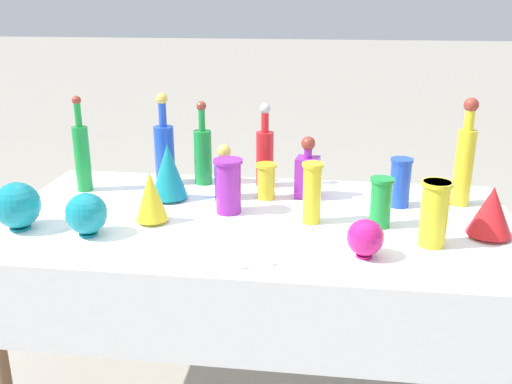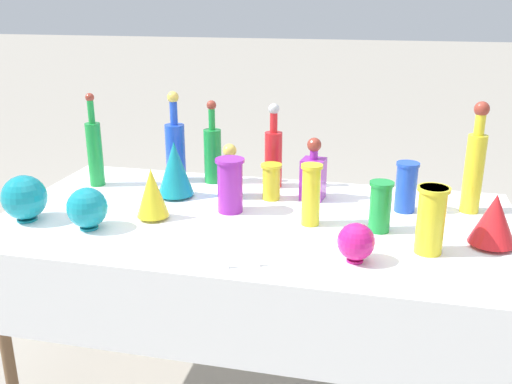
{
  "view_description": "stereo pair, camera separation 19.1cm",
  "coord_description": "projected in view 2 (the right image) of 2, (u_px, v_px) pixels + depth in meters",
  "views": [
    {
      "loc": [
        0.25,
        -1.94,
        1.54
      ],
      "look_at": [
        0.0,
        0.0,
        0.86
      ],
      "focal_mm": 40.0,
      "sensor_mm": 36.0,
      "label": 1
    },
    {
      "loc": [
        0.44,
        -1.91,
        1.54
      ],
      "look_at": [
        0.0,
        0.0,
        0.86
      ],
      "focal_mm": 40.0,
      "sensor_mm": 36.0,
      "label": 2
    }
  ],
  "objects": [
    {
      "name": "fluted_vase_0",
      "position": [
        494.0,
        219.0,
        1.84
      ],
      "size": [
        0.15,
        0.15,
        0.18
      ],
      "color": "red",
      "rests_on": "display_table"
    },
    {
      "name": "round_bowl_1",
      "position": [
        356.0,
        242.0,
        1.74
      ],
      "size": [
        0.12,
        0.12,
        0.12
      ],
      "color": "#C61972",
      "rests_on": "display_table"
    },
    {
      "name": "display_table",
      "position": [
        254.0,
        236.0,
        2.09
      ],
      "size": [
        1.89,
        0.98,
        0.76
      ],
      "color": "white",
      "rests_on": "ground"
    },
    {
      "name": "fluted_vase_2",
      "position": [
        175.0,
        169.0,
        2.29
      ],
      "size": [
        0.15,
        0.15,
        0.23
      ],
      "color": "teal",
      "rests_on": "display_table"
    },
    {
      "name": "cardboard_box_behind_left",
      "position": [
        221.0,
        245.0,
        3.39
      ],
      "size": [
        0.59,
        0.45,
        0.35
      ],
      "color": "tan",
      "rests_on": "ground"
    },
    {
      "name": "slender_vase_1",
      "position": [
        271.0,
        180.0,
        2.27
      ],
      "size": [
        0.08,
        0.08,
        0.15
      ],
      "color": "yellow",
      "rests_on": "display_table"
    },
    {
      "name": "slender_vase_5",
      "position": [
        431.0,
        218.0,
        1.78
      ],
      "size": [
        0.1,
        0.1,
        0.22
      ],
      "color": "yellow",
      "rests_on": "display_table"
    },
    {
      "name": "tall_bottle_4",
      "position": [
        95.0,
        150.0,
        2.42
      ],
      "size": [
        0.06,
        0.06,
        0.4
      ],
      "color": "#198C38",
      "rests_on": "display_table"
    },
    {
      "name": "slender_vase_0",
      "position": [
        406.0,
        185.0,
        2.14
      ],
      "size": [
        0.09,
        0.09,
        0.19
      ],
      "color": "blue",
      "rests_on": "display_table"
    },
    {
      "name": "price_tag_center",
      "position": [
        253.0,
        261.0,
        1.72
      ],
      "size": [
        0.04,
        0.01,
        0.03
      ],
      "primitive_type": "cube",
      "rotation": [
        -0.21,
        0.0,
        0.02
      ],
      "color": "white",
      "rests_on": "display_table"
    },
    {
      "name": "square_decanter_0",
      "position": [
        230.0,
        175.0,
        2.29
      ],
      "size": [
        0.1,
        0.1,
        0.22
      ],
      "color": "blue",
      "rests_on": "display_table"
    },
    {
      "name": "round_bowl_0",
      "position": [
        24.0,
        198.0,
        2.05
      ],
      "size": [
        0.16,
        0.16,
        0.17
      ],
      "color": "teal",
      "rests_on": "display_table"
    },
    {
      "name": "slender_vase_2",
      "position": [
        380.0,
        205.0,
        1.96
      ],
      "size": [
        0.08,
        0.08,
        0.18
      ],
      "color": "#198C38",
      "rests_on": "display_table"
    },
    {
      "name": "tall_bottle_1",
      "position": [
        175.0,
        148.0,
        2.48
      ],
      "size": [
        0.09,
        0.09,
        0.39
      ],
      "color": "blue",
      "rests_on": "display_table"
    },
    {
      "name": "round_bowl_2",
      "position": [
        87.0,
        208.0,
        1.98
      ],
      "size": [
        0.14,
        0.14,
        0.15
      ],
      "color": "teal",
      "rests_on": "display_table"
    },
    {
      "name": "fluted_vase_1",
      "position": [
        152.0,
        193.0,
        2.07
      ],
      "size": [
        0.12,
        0.12,
        0.19
      ],
      "color": "yellow",
      "rests_on": "display_table"
    },
    {
      "name": "tall_bottle_0",
      "position": [
        475.0,
        165.0,
        2.11
      ],
      "size": [
        0.07,
        0.07,
        0.42
      ],
      "color": "yellow",
      "rests_on": "display_table"
    },
    {
      "name": "slender_vase_4",
      "position": [
        311.0,
        193.0,
        2.01
      ],
      "size": [
        0.08,
        0.08,
        0.22
      ],
      "color": "yellow",
      "rests_on": "display_table"
    },
    {
      "name": "slender_vase_3",
      "position": [
        230.0,
        184.0,
        2.13
      ],
      "size": [
        0.11,
        0.11,
        0.21
      ],
      "color": "purple",
      "rests_on": "display_table"
    },
    {
      "name": "square_decanter_1",
      "position": [
        313.0,
        174.0,
        2.27
      ],
      "size": [
        0.1,
        0.1,
        0.25
      ],
      "color": "purple",
      "rests_on": "display_table"
    },
    {
      "name": "price_tag_left",
      "position": [
        220.0,
        262.0,
        1.71
      ],
      "size": [
        0.06,
        0.01,
        0.04
      ],
      "primitive_type": "cube",
      "rotation": [
        -0.21,
        0.0,
        0.0
      ],
      "color": "white",
      "rests_on": "display_table"
    },
    {
      "name": "tall_bottle_2",
      "position": [
        273.0,
        154.0,
        2.41
      ],
      "size": [
        0.07,
        0.07,
        0.36
      ],
      "color": "red",
      "rests_on": "display_table"
    },
    {
      "name": "tall_bottle_3",
      "position": [
        213.0,
        152.0,
        2.47
      ],
      "size": [
        0.08,
        0.08,
        0.36
      ],
      "color": "#198C38",
      "rests_on": "display_table"
    }
  ]
}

